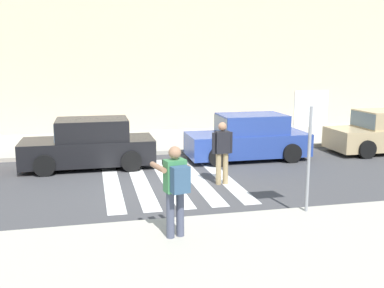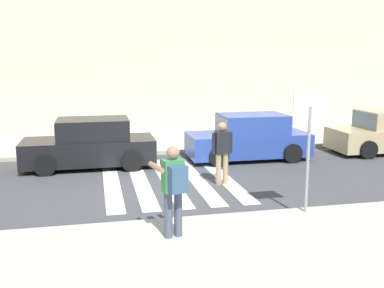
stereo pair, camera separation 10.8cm
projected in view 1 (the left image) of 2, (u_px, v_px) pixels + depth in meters
name	position (u px, v px, depth m)	size (l,w,h in m)	color
ground_plane	(170.00, 182.00, 12.61)	(120.00, 120.00, 0.00)	#424244
sidewalk_near	(242.00, 288.00, 6.66)	(60.00, 6.00, 0.14)	#B2AD9E
sidewalk_far	(144.00, 141.00, 18.34)	(60.00, 4.80, 0.14)	#B2AD9E
building_facade_far	(132.00, 52.00, 21.87)	(56.00, 4.00, 7.36)	beige
crosswalk_stripe_0	(112.00, 183.00, 12.45)	(0.44, 5.20, 0.01)	silver
crosswalk_stripe_1	(140.00, 182.00, 12.62)	(0.44, 5.20, 0.01)	silver
crosswalk_stripe_2	(168.00, 180.00, 12.80)	(0.44, 5.20, 0.01)	silver
crosswalk_stripe_3	(196.00, 178.00, 12.97)	(0.44, 5.20, 0.01)	silver
crosswalk_stripe_4	(222.00, 177.00, 13.15)	(0.44, 5.20, 0.01)	silver
stop_sign	(310.00, 124.00, 9.45)	(0.76, 0.08, 2.63)	gray
photographer_with_backpack	(176.00, 184.00, 8.19)	(0.70, 0.92, 1.72)	#474C60
pedestrian_crossing	(222.00, 150.00, 12.22)	(0.58, 0.25, 1.72)	tan
parked_car_black	(89.00, 145.00, 14.20)	(4.10, 1.92, 1.55)	black
parked_car_blue	(248.00, 138.00, 15.36)	(4.10, 1.92, 1.55)	#284293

